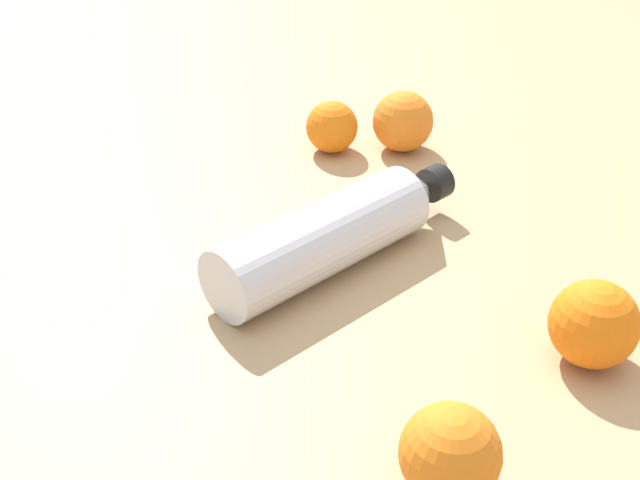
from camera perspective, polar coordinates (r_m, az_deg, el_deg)
name	(u,v)px	position (r m, az deg, el deg)	size (l,w,h in m)	color
ground_plane	(291,243)	(0.91, -1.95, -0.20)	(2.40, 2.40, 0.00)	tan
water_bottle	(337,231)	(0.86, 1.16, 0.58)	(0.22, 0.29, 0.07)	silver
orange_0	(450,453)	(0.63, 8.75, -14.01)	(0.07, 0.07, 0.07)	orange
orange_1	(332,127)	(1.09, 0.80, 7.62)	(0.07, 0.07, 0.07)	orange
orange_2	(403,121)	(1.10, 5.60, 7.96)	(0.08, 0.08, 0.08)	orange
orange_3	(594,324)	(0.77, 17.95, -5.39)	(0.08, 0.08, 0.08)	orange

